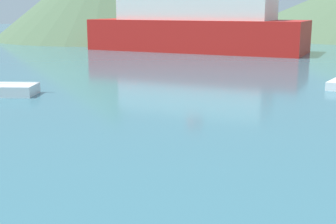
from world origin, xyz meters
TOP-DOWN VIEW (x-y plane):
  - ferry_distant at (-3.62, 48.46)m, footprint 23.02×11.52m

SIDE VIEW (x-z plane):
  - ferry_distant at x=-3.62m, z-range -1.18..6.85m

